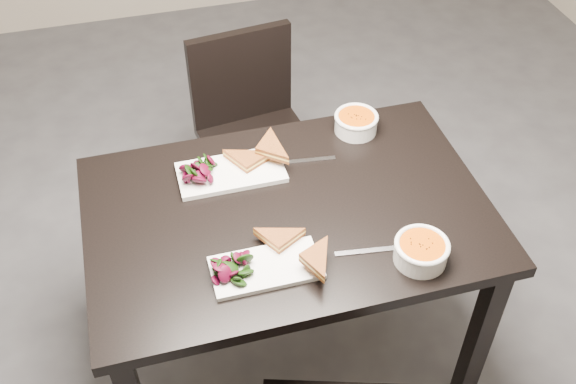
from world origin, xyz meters
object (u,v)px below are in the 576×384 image
Objects in this scene: table at (288,232)px; chair_far at (252,125)px; plate_far at (231,172)px; plate_near at (266,268)px; soup_bowl_near at (421,250)px; soup_bowl_far at (356,122)px.

chair_far is (0.06, 0.76, -0.17)m from table.
plate_far is (-0.13, 0.20, 0.11)m from table.
plate_far is at bearing 91.76° from plate_near.
plate_near is (-0.12, -0.21, 0.11)m from table.
chair_far is at bearing 79.72° from plate_near.
table is 1.41× the size of chair_far.
table is 7.85× the size of soup_bowl_near.
soup_bowl_near is at bearing -48.16° from plate_far.
table is 0.44m from soup_bowl_near.
chair_far is 1.02m from plate_near.
soup_bowl_far is (0.45, 0.11, 0.03)m from plate_far.
plate_far is at bearing -115.88° from chair_far.
plate_far reaches higher than plate_near.
plate_near is 0.67m from soup_bowl_far.
soup_bowl_far is at bearing 49.34° from plate_near.
chair_far reaches higher than table.
soup_bowl_near is at bearing -10.47° from plate_near.
plate_near is 0.40m from plate_far.
plate_near reaches higher than table.
table is 0.26m from plate_far.
chair_far is at bearing 71.49° from plate_far.
plate_far is (-0.01, 0.40, 0.00)m from plate_near.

